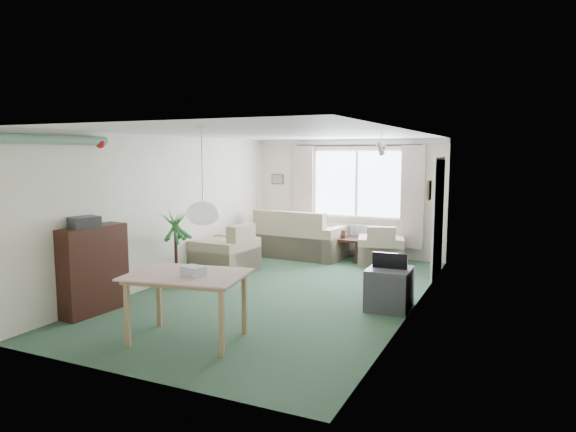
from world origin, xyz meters
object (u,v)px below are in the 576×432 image
at_px(armchair_corner, 381,244).
at_px(houseplant, 176,249).
at_px(bookshelf, 93,270).
at_px(armchair_left, 224,248).
at_px(sofa, 298,233).
at_px(coffee_table, 338,248).
at_px(dining_table, 188,308).
at_px(tv_cube, 389,289).
at_px(pet_bed, 390,299).

xyz_separation_m(armchair_corner, houseplant, (-2.50, -3.08, 0.23)).
bearing_deg(bookshelf, armchair_corner, 63.93).
bearing_deg(armchair_left, sofa, 167.23).
relative_size(sofa, armchair_left, 1.96).
bearing_deg(bookshelf, coffee_table, 72.82).
distance_m(armchair_left, houseplant, 1.22).
relative_size(armchair_left, dining_table, 0.81).
xyz_separation_m(armchair_corner, bookshelf, (-2.69, -4.61, 0.20)).
bearing_deg(armchair_left, armchair_corner, 133.42).
bearing_deg(armchair_left, tv_cube, 78.58).
relative_size(armchair_corner, dining_table, 0.70).
height_order(bookshelf, tv_cube, bookshelf).
xyz_separation_m(dining_table, pet_bed, (1.75, 2.39, -0.31)).
bearing_deg(sofa, coffee_table, -175.81).
relative_size(houseplant, pet_bed, 1.88).
height_order(coffee_table, pet_bed, coffee_table).
distance_m(coffee_table, tv_cube, 3.32).
xyz_separation_m(dining_table, tv_cube, (1.80, 2.12, -0.09)).
height_order(armchair_corner, pet_bed, armchair_corner).
bearing_deg(bookshelf, sofa, 82.70).
bearing_deg(coffee_table, houseplant, -117.65).
relative_size(coffee_table, bookshelf, 0.86).
height_order(armchair_corner, coffee_table, armchair_corner).
relative_size(armchair_corner, coffee_table, 0.85).
relative_size(bookshelf, tv_cube, 1.87).
bearing_deg(dining_table, houseplant, 129.96).
distance_m(sofa, armchair_corner, 1.75).
distance_m(sofa, tv_cube, 3.85).
xyz_separation_m(sofa, houseplant, (-0.75, -3.10, 0.13)).
relative_size(houseplant, dining_table, 1.01).
distance_m(armchair_corner, pet_bed, 2.68).
bearing_deg(tv_cube, sofa, 131.53).
xyz_separation_m(sofa, armchair_left, (-0.60, -1.90, -0.04)).
bearing_deg(bookshelf, pet_bed, 34.93).
height_order(armchair_corner, tv_cube, armchair_corner).
height_order(dining_table, tv_cube, dining_table).
bearing_deg(coffee_table, tv_cube, -58.73).
relative_size(armchair_left, tv_cube, 1.58).
distance_m(bookshelf, pet_bed, 4.09).
bearing_deg(dining_table, tv_cube, 49.76).
distance_m(armchair_corner, dining_table, 5.02).
relative_size(armchair_corner, pet_bed, 1.30).
height_order(armchair_corner, houseplant, houseplant).
relative_size(bookshelf, pet_bed, 1.79).
bearing_deg(pet_bed, tv_cube, -79.61).
relative_size(armchair_corner, tv_cube, 1.36).
bearing_deg(pet_bed, dining_table, -126.09).
xyz_separation_m(sofa, tv_cube, (2.60, -2.84, -0.20)).
bearing_deg(sofa, dining_table, 103.35).
height_order(houseplant, dining_table, houseplant).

